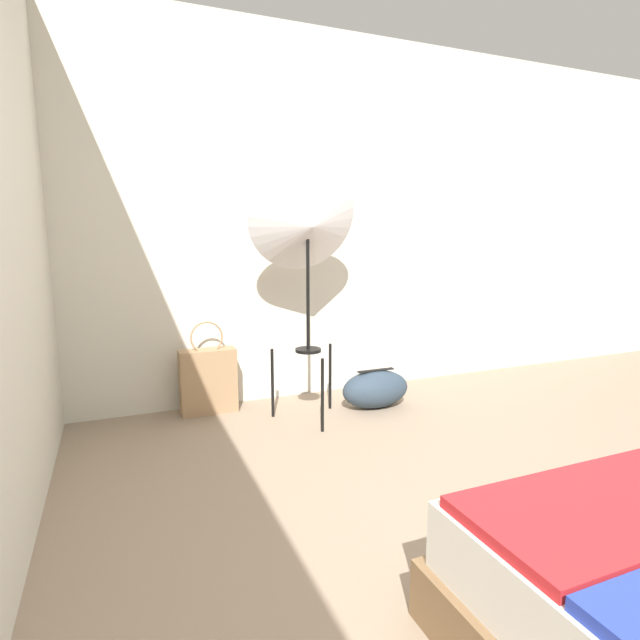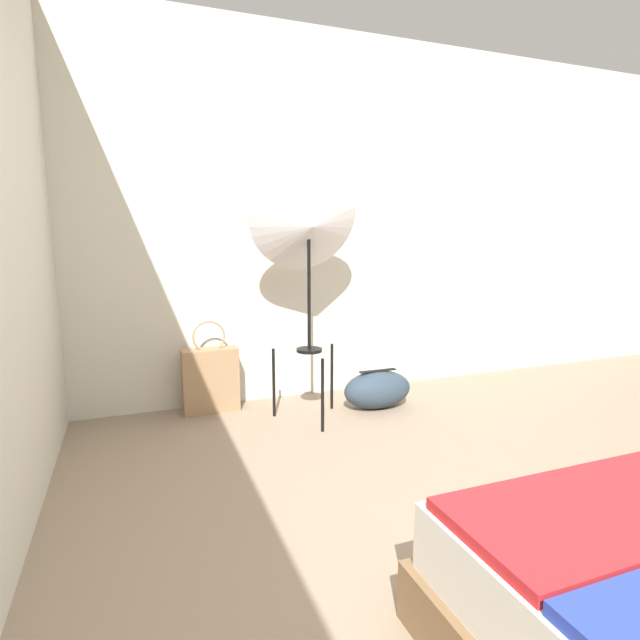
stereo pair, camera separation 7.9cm
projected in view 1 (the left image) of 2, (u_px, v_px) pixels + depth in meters
wall_back at (292, 219)px, 3.56m from camera, size 8.00×0.05×2.60m
photo_umbrella at (308, 223)px, 3.07m from camera, size 0.71×0.46×1.64m
tote_bag at (208, 380)px, 3.35m from camera, size 0.37×0.14×0.63m
duffel_bag at (375, 389)px, 3.47m from camera, size 0.49×0.26×0.27m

